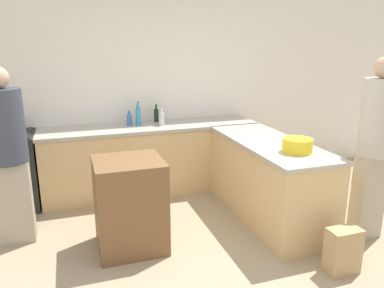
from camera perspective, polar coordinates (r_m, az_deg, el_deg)
name	(u,v)px	position (r m, az deg, el deg)	size (l,w,h in m)	color
ground_plane	(205,275)	(3.38, 2.02, -19.36)	(14.00, 14.00, 0.00)	tan
wall_back	(144,86)	(5.12, -7.29, 8.74)	(8.00, 0.06, 2.70)	white
counter_back	(152,158)	(4.97, -6.14, -2.12)	(2.78, 0.67, 0.89)	#D6B27A
counter_peninsula	(268,180)	(4.26, 11.44, -5.33)	(0.69, 1.78, 0.89)	#D6B27A
range_oven	(5,172)	(4.93, -26.58, -3.81)	(0.73, 0.65, 0.90)	black
island_table	(130,204)	(3.63, -9.43, -9.08)	(0.63, 0.60, 0.88)	brown
mixing_bowl	(297,145)	(3.77, 15.76, -0.19)	(0.29, 0.29, 0.13)	yellow
water_bottle_blue	(129,120)	(4.87, -9.53, 3.70)	(0.07, 0.07, 0.19)	#386BB7
dish_soap_bottle	(138,116)	(4.84, -8.19, 4.28)	(0.06, 0.06, 0.31)	#338CBF
vinegar_bottle_clear	(161,119)	(4.81, -4.67, 3.86)	(0.07, 0.07, 0.22)	silver
olive_oil_bottle	(138,116)	(4.96, -8.25, 4.22)	(0.06, 0.06, 0.24)	#475B1E
wine_bottle_dark	(156,115)	(5.04, -5.46, 4.44)	(0.06, 0.06, 0.23)	black
person_by_range	(7,152)	(3.92, -26.30, -1.05)	(0.37, 0.37, 1.72)	#ADA38E
person_at_peninsula	(375,143)	(4.00, 26.09, 0.14)	(0.32, 0.32, 1.80)	#ADA38E
paper_bag	(343,251)	(3.56, 22.00, -14.84)	(0.28, 0.17, 0.40)	tan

